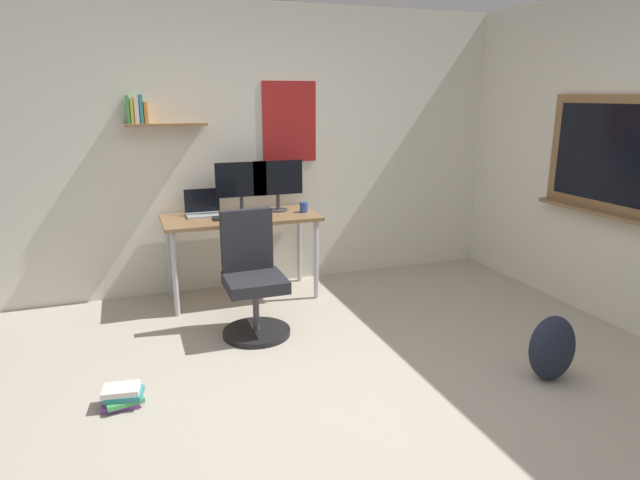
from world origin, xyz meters
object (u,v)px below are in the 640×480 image
at_px(monitor_secondary, 278,182).
at_px(keyboard, 235,217).
at_px(book_stack_on_floor, 123,396).
at_px(backpack, 552,348).
at_px(desk, 241,225).
at_px(office_chair, 253,282).
at_px(computer_mouse, 266,214).
at_px(laptop, 203,209).
at_px(monitor_primary, 241,184).
at_px(coffee_mug, 304,207).

bearing_deg(monitor_secondary, keyboard, -157.92).
bearing_deg(book_stack_on_floor, backpack, -12.89).
height_order(desk, book_stack_on_floor, desk).
height_order(office_chair, monitor_secondary, monitor_secondary).
xyz_separation_m(monitor_secondary, keyboard, (-0.44, -0.18, -0.26)).
height_order(office_chair, computer_mouse, office_chair).
xyz_separation_m(office_chair, laptop, (-0.22, 0.93, 0.41)).
height_order(office_chair, laptop, laptop).
xyz_separation_m(laptop, computer_mouse, (0.52, -0.23, -0.04)).
relative_size(desk, keyboard, 3.66).
distance_m(monitor_primary, backpack, 2.84).
relative_size(office_chair, backpack, 2.17).
distance_m(keyboard, coffee_mug, 0.65).
relative_size(coffee_mug, backpack, 0.21).
bearing_deg(monitor_secondary, coffee_mug, -32.12).
height_order(computer_mouse, book_stack_on_floor, computer_mouse).
distance_m(laptop, computer_mouse, 0.57).
distance_m(desk, monitor_primary, 0.37).
bearing_deg(laptop, monitor_primary, -8.10).
xyz_separation_m(monitor_secondary, backpack, (1.18, -2.26, -0.81)).
height_order(monitor_primary, book_stack_on_floor, monitor_primary).
bearing_deg(computer_mouse, keyboard, 180.00).
bearing_deg(laptop, desk, -26.02).
xyz_separation_m(desk, coffee_mug, (0.58, -0.03, 0.13)).
relative_size(laptop, keyboard, 0.84).
xyz_separation_m(office_chair, coffee_mug, (0.66, 0.76, 0.40)).
distance_m(monitor_secondary, keyboard, 0.54).
bearing_deg(office_chair, coffee_mug, 48.84).
relative_size(laptop, monitor_secondary, 0.67).
bearing_deg(monitor_primary, keyboard, -119.64).
relative_size(monitor_secondary, computer_mouse, 4.46).
bearing_deg(monitor_secondary, backpack, -62.34).
bearing_deg(monitor_primary, monitor_secondary, 0.00).
bearing_deg(computer_mouse, monitor_primary, 134.97).
xyz_separation_m(monitor_primary, coffee_mug, (0.54, -0.13, -0.22)).
xyz_separation_m(keyboard, backpack, (1.62, -2.08, -0.55)).
distance_m(coffee_mug, backpack, 2.42).
relative_size(desk, monitor_primary, 2.92).
height_order(office_chair, backpack, office_chair).
bearing_deg(backpack, office_chair, 140.03).
bearing_deg(backpack, laptop, 128.90).
relative_size(laptop, book_stack_on_floor, 1.24).
distance_m(monitor_primary, coffee_mug, 0.60).
bearing_deg(backpack, computer_mouse, 122.88).
xyz_separation_m(laptop, coffee_mug, (0.88, -0.18, -0.01)).
relative_size(laptop, backpack, 0.71).
bearing_deg(computer_mouse, coffee_mug, 7.80).
bearing_deg(keyboard, monitor_primary, 60.36).
height_order(laptop, computer_mouse, laptop).
xyz_separation_m(keyboard, book_stack_on_floor, (-0.99, -1.48, -0.71)).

